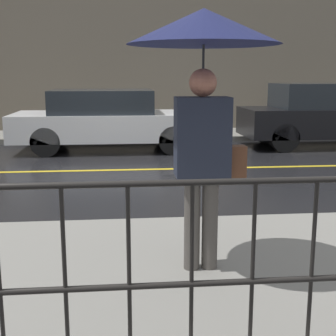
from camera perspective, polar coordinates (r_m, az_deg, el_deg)
ground_plane at (r=8.80m, az=-5.39°, el=-0.24°), size 80.00×80.00×0.00m
sidewalk_near at (r=4.00m, az=-4.93°, el=-13.58°), size 28.00×2.99×0.14m
sidewalk_far at (r=13.24m, az=-5.52°, el=3.94°), size 28.00×2.01×0.14m
lane_marking at (r=8.80m, az=-5.39°, el=-0.22°), size 25.20×0.12×0.01m
building_storefront at (r=14.35m, az=-5.78°, el=16.81°), size 28.00×0.30×6.29m
railing_foreground at (r=2.56m, az=-4.81°, el=-10.33°), size 12.00×0.04×1.07m
pedestrian at (r=3.74m, az=4.39°, el=13.24°), size 1.20×1.20×2.11m
car_white at (r=11.13m, az=-7.30°, el=5.90°), size 4.48×1.90×1.41m
car_black at (r=12.16m, az=18.26°, el=6.14°), size 3.97×1.70×1.55m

